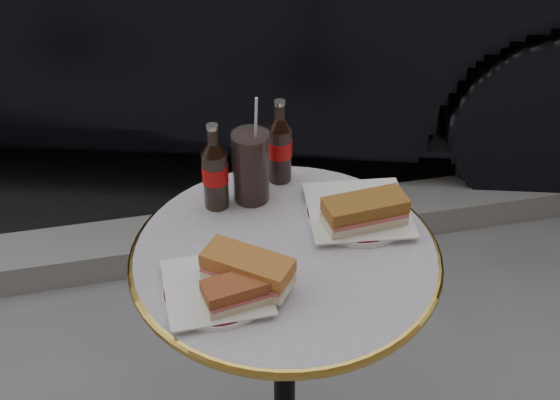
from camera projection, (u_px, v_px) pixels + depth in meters
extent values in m
cube|color=gray|center=(229.00, 235.00, 2.50)|extent=(40.00, 0.20, 0.12)
cylinder|color=white|center=(217.00, 290.00, 1.29)|extent=(0.23, 0.23, 0.01)
cylinder|color=white|center=(358.00, 212.00, 1.48)|extent=(0.28, 0.28, 0.01)
cube|color=#964A26|center=(242.00, 292.00, 1.25)|extent=(0.15, 0.09, 0.05)
cube|color=#B3692D|center=(248.00, 270.00, 1.28)|extent=(0.18, 0.16, 0.06)
cube|color=#925C25|center=(365.00, 213.00, 1.42)|extent=(0.17, 0.09, 0.06)
cylinder|color=black|center=(251.00, 167.00, 1.48)|extent=(0.09, 0.09, 0.16)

